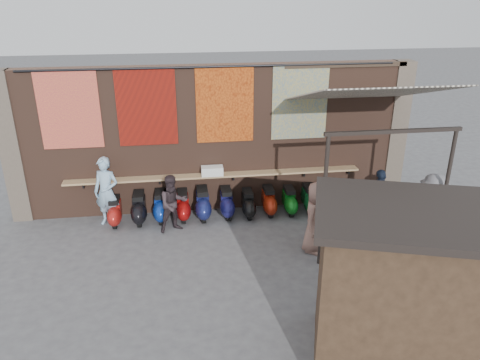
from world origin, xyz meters
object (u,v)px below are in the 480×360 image
at_px(scooter_stool_1, 139,208).
at_px(diner_right, 173,204).
at_px(scooter_stool_7, 269,201).
at_px(diner_left, 107,192).
at_px(scooter_stool_5, 227,203).
at_px(shopper_grey, 431,211).
at_px(shopper_tan, 316,217).
at_px(market_stall, 398,292).
at_px(scooter_stool_10, 330,197).
at_px(scooter_stool_3, 183,206).
at_px(scooter_stool_9, 309,199).
at_px(scooter_stool_0, 115,212).
at_px(scooter_stool_8, 289,201).
at_px(scooter_stool_6, 248,204).
at_px(shopper_navy, 379,198).
at_px(scooter_stool_2, 161,206).
at_px(scooter_stool_4, 203,204).
at_px(shelf_box, 212,171).

height_order(scooter_stool_1, diner_right, diner_right).
bearing_deg(scooter_stool_7, diner_left, -179.57).
relative_size(scooter_stool_5, shopper_grey, 0.44).
bearing_deg(diner_left, scooter_stool_5, 22.15).
bearing_deg(shopper_tan, diner_left, 108.38).
height_order(diner_left, market_stall, market_stall).
bearing_deg(scooter_stool_10, scooter_stool_3, 179.69).
xyz_separation_m(scooter_stool_7, scooter_stool_9, (1.13, -0.07, 0.01)).
bearing_deg(scooter_stool_0, scooter_stool_7, 0.96).
distance_m(scooter_stool_8, scooter_stool_9, 0.56).
distance_m(scooter_stool_8, scooter_stool_10, 1.17).
bearing_deg(diner_right, scooter_stool_3, 49.14).
xyz_separation_m(scooter_stool_3, shopper_tan, (3.05, -2.05, 0.49)).
bearing_deg(scooter_stool_3, scooter_stool_6, -2.31).
relative_size(scooter_stool_0, scooter_stool_7, 0.97).
xyz_separation_m(scooter_stool_6, shopper_tan, (1.29, -1.98, 0.51)).
bearing_deg(shopper_grey, diner_right, -17.73).
distance_m(shopper_navy, market_stall, 4.93).
relative_size(scooter_stool_9, shopper_grey, 0.43).
height_order(scooter_stool_1, diner_left, diner_left).
bearing_deg(scooter_stool_7, scooter_stool_2, 179.96).
relative_size(scooter_stool_4, market_stall, 0.32).
xyz_separation_m(scooter_stool_8, market_stall, (0.41, -5.58, 0.99)).
bearing_deg(scooter_stool_5, scooter_stool_6, -8.01).
distance_m(scooter_stool_4, scooter_stool_9, 2.95).
height_order(scooter_stool_3, market_stall, market_stall).
bearing_deg(scooter_stool_4, scooter_stool_2, 178.45).
bearing_deg(diner_right, diner_left, 141.43).
bearing_deg(scooter_stool_7, scooter_stool_8, -4.91).
bearing_deg(scooter_stool_7, scooter_stool_6, -172.21).
xyz_separation_m(scooter_stool_7, scooter_stool_8, (0.57, -0.05, -0.01)).
xyz_separation_m(scooter_stool_8, shopper_tan, (0.13, -2.01, 0.51)).
height_order(scooter_stool_1, scooter_stool_2, scooter_stool_1).
bearing_deg(scooter_stool_6, scooter_stool_4, 177.57).
bearing_deg(shopper_grey, scooter_stool_10, -54.89).
bearing_deg(scooter_stool_3, market_stall, -59.31).
bearing_deg(shopper_tan, market_stall, -135.04).
bearing_deg(shelf_box, scooter_stool_1, -171.20).
distance_m(scooter_stool_2, scooter_stool_8, 3.51).
xyz_separation_m(scooter_stool_3, scooter_stool_6, (1.76, -0.07, -0.03)).
bearing_deg(scooter_stool_3, shelf_box, 18.54).
height_order(scooter_stool_1, shopper_grey, shopper_grey).
height_order(shopper_navy, shopper_tan, shopper_tan).
bearing_deg(scooter_stool_6, scooter_stool_9, 0.47).
distance_m(scooter_stool_0, scooter_stool_2, 1.20).
bearing_deg(scooter_stool_6, shopper_tan, -56.84).
bearing_deg(scooter_stool_4, scooter_stool_3, 177.97).
distance_m(scooter_stool_4, shopper_tan, 3.27).
xyz_separation_m(scooter_stool_2, shopper_grey, (6.40, -2.23, 0.54)).
bearing_deg(shopper_grey, scooter_stool_1, -20.42).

